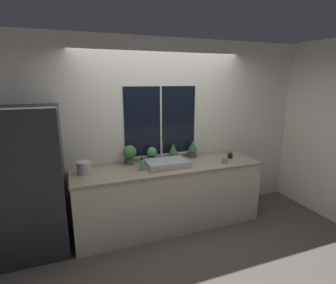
% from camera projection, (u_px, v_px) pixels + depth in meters
% --- Properties ---
extents(ground_plane, '(14.00, 14.00, 0.00)m').
position_uv_depth(ground_plane, '(178.00, 237.00, 3.62)').
color(ground_plane, '#4C4742').
extents(wall_back, '(8.00, 0.09, 2.70)m').
position_uv_depth(wall_back, '(160.00, 131.00, 3.96)').
color(wall_back, silver).
rests_on(wall_back, ground_plane).
extents(wall_right, '(0.06, 7.00, 2.70)m').
position_uv_depth(wall_right, '(257.00, 117.00, 5.49)').
color(wall_right, silver).
rests_on(wall_right, ground_plane).
extents(counter, '(2.68, 0.68, 0.92)m').
position_uv_depth(counter, '(169.00, 196.00, 3.81)').
color(counter, beige).
rests_on(counter, ground_plane).
extents(refrigerator, '(0.74, 0.66, 1.82)m').
position_uv_depth(refrigerator, '(31.00, 183.00, 3.11)').
color(refrigerator, '#232328').
rests_on(refrigerator, ground_plane).
extents(sink, '(0.57, 0.43, 0.33)m').
position_uv_depth(sink, '(167.00, 163.00, 3.67)').
color(sink, '#ADADB2').
rests_on(sink, counter).
extents(potted_plant_far_left, '(0.19, 0.19, 0.28)m').
position_uv_depth(potted_plant_far_left, '(130.00, 153.00, 3.72)').
color(potted_plant_far_left, '#4C4C51').
rests_on(potted_plant_far_left, counter).
extents(potted_plant_center_left, '(0.15, 0.15, 0.23)m').
position_uv_depth(potted_plant_center_left, '(152.00, 154.00, 3.85)').
color(potted_plant_center_left, '#4C4C51').
rests_on(potted_plant_center_left, counter).
extents(potted_plant_center_right, '(0.14, 0.14, 0.25)m').
position_uv_depth(potted_plant_center_right, '(173.00, 151.00, 3.96)').
color(potted_plant_center_right, '#4C4C51').
rests_on(potted_plant_center_right, counter).
extents(potted_plant_far_right, '(0.15, 0.15, 0.28)m').
position_uv_depth(potted_plant_far_right, '(193.00, 148.00, 4.06)').
color(potted_plant_far_right, '#4C4C51').
rests_on(potted_plant_far_right, counter).
extents(soap_bottle, '(0.06, 0.06, 0.18)m').
position_uv_depth(soap_bottle, '(142.00, 165.00, 3.50)').
color(soap_bottle, '#519E5B').
rests_on(soap_bottle, counter).
extents(mug_grey, '(0.08, 0.08, 0.09)m').
position_uv_depth(mug_grey, '(224.00, 160.00, 3.82)').
color(mug_grey, gray).
rests_on(mug_grey, counter).
extents(mug_black, '(0.08, 0.08, 0.08)m').
position_uv_depth(mug_black, '(230.00, 156.00, 4.06)').
color(mug_black, black).
rests_on(mug_black, counter).
extents(kettle, '(0.18, 0.18, 0.18)m').
position_uv_depth(kettle, '(84.00, 167.00, 3.38)').
color(kettle, '#B2B2B7').
rests_on(kettle, counter).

